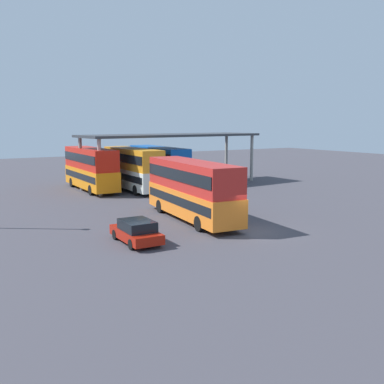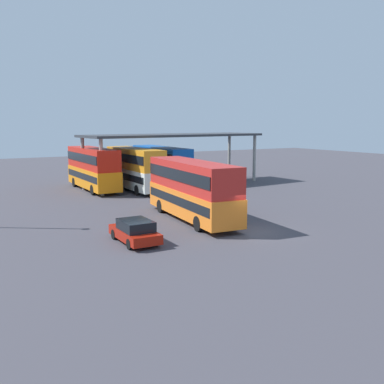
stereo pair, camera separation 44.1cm
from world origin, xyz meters
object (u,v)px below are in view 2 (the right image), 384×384
Objects in this scene: parked_hatchback at (135,231)px; double_decker_far_right at (161,164)px; double_decker_near_canopy at (93,167)px; double_decker_mid_row at (135,167)px; double_decker_main at (192,188)px.

parked_hatchback is 25.29m from double_decker_far_right.
double_decker_mid_row is at bearing -123.58° from double_decker_near_canopy.
parked_hatchback is at bearing 168.50° from double_decker_near_canopy.
double_decker_main is 7.18m from parked_hatchback.
parked_hatchback is 21.59m from double_decker_near_canopy.
parked_hatchback is 0.39× the size of double_decker_near_canopy.
parked_hatchback is 0.40× the size of double_decker_mid_row.
double_decker_far_right is at bearing -54.93° from double_decker_mid_row.
double_decker_near_canopy is (-1.56, 17.41, 0.07)m from double_decker_main.
double_decker_far_right is (4.59, 3.22, -0.07)m from double_decker_mid_row.
double_decker_main reaches higher than double_decker_far_right.
parked_hatchback is 20.36m from double_decker_mid_row.
double_decker_far_right reaches higher than parked_hatchback.
double_decker_near_canopy is 4.34m from double_decker_mid_row.
double_decker_mid_row reaches higher than double_decker_main.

